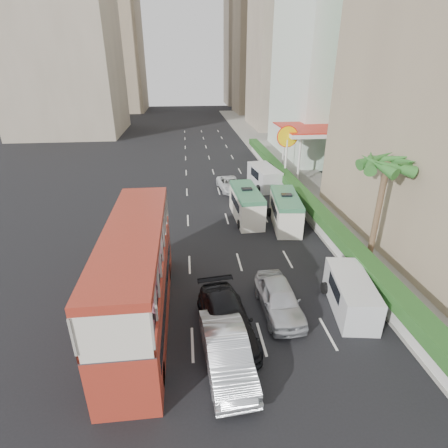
{
  "coord_description": "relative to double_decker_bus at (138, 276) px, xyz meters",
  "views": [
    {
      "loc": [
        -3.49,
        -14.24,
        11.57
      ],
      "look_at": [
        -1.5,
        4.0,
        3.2
      ],
      "focal_mm": 28.0,
      "sensor_mm": 36.0,
      "label": 1
    }
  ],
  "objects": [
    {
      "name": "hedge",
      "position": [
        12.2,
        14.0,
        -1.0
      ],
      "size": [
        1.1,
        44.0,
        0.7
      ],
      "primitive_type": "cube",
      "color": "#2D6626",
      "rests_on": "kerb_wall"
    },
    {
      "name": "panel_van_far",
      "position": [
        10.41,
        19.92,
        -1.49
      ],
      "size": [
        2.72,
        5.41,
        2.07
      ],
      "primitive_type": "cube",
      "rotation": [
        0.0,
        0.0,
        0.13
      ],
      "color": "silver",
      "rests_on": "ground"
    },
    {
      "name": "shell_station",
      "position": [
        16.0,
        23.0,
        0.22
      ],
      "size": [
        6.5,
        8.0,
        5.5
      ],
      "primitive_type": "cube",
      "color": "silver",
      "rests_on": "ground"
    },
    {
      "name": "car_black",
      "position": [
        4.03,
        -1.45,
        -2.53
      ],
      "size": [
        2.85,
        5.6,
        1.56
      ],
      "primitive_type": "imported",
      "rotation": [
        0.0,
        0.0,
        0.13
      ],
      "color": "black",
      "rests_on": "ground"
    },
    {
      "name": "panel_van_near",
      "position": [
        10.58,
        -0.25,
        -1.65
      ],
      "size": [
        2.41,
        4.63,
        1.76
      ],
      "primitive_type": "cube",
      "rotation": [
        0.0,
        0.0,
        -0.15
      ],
      "color": "silver",
      "rests_on": "ground"
    },
    {
      "name": "car_silver_lane_b",
      "position": [
        6.87,
        -0.1,
        -2.53
      ],
      "size": [
        1.97,
        4.63,
        1.56
      ],
      "primitive_type": "imported",
      "rotation": [
        0.0,
        0.0,
        0.03
      ],
      "color": "silver",
      "rests_on": "ground"
    },
    {
      "name": "tower_far_b",
      "position": [
        23.0,
        104.0,
        17.47
      ],
      "size": [
        14.0,
        14.0,
        40.0
      ],
      "primitive_type": "cube",
      "color": "tan",
      "rests_on": "ground"
    },
    {
      "name": "kerb_wall",
      "position": [
        12.2,
        14.0,
        -1.85
      ],
      "size": [
        0.3,
        44.0,
        1.0
      ],
      "primitive_type": "cube",
      "color": "silver",
      "rests_on": "sidewalk"
    },
    {
      "name": "sidewalk",
      "position": [
        15.0,
        25.0,
        -2.44
      ],
      "size": [
        6.0,
        120.0,
        0.18
      ],
      "primitive_type": "cube",
      "color": "#99968C",
      "rests_on": "ground"
    },
    {
      "name": "car_silver_lane_a",
      "position": [
        3.81,
        -3.44,
        -2.53
      ],
      "size": [
        2.12,
        5.09,
        1.64
      ],
      "primitive_type": "imported",
      "rotation": [
        0.0,
        0.0,
        0.08
      ],
      "color": "silver",
      "rests_on": "ground"
    },
    {
      "name": "palm_tree",
      "position": [
        13.8,
        4.0,
        0.85
      ],
      "size": [
        0.36,
        0.36,
        6.4
      ],
      "primitive_type": "cylinder",
      "color": "brown",
      "rests_on": "sidewalk"
    },
    {
      "name": "tower_far_a",
      "position": [
        23.0,
        82.0,
        19.47
      ],
      "size": [
        14.0,
        14.0,
        44.0
      ],
      "primitive_type": "cube",
      "color": "tan",
      "rests_on": "ground"
    },
    {
      "name": "minibus_near",
      "position": [
        7.19,
        11.92,
        -1.29
      ],
      "size": [
        2.08,
        5.66,
        2.48
      ],
      "primitive_type": "cube",
      "rotation": [
        0.0,
        0.0,
        0.04
      ],
      "color": "silver",
      "rests_on": "ground"
    },
    {
      "name": "van_asset",
      "position": [
        6.77,
        19.22,
        -2.53
      ],
      "size": [
        2.59,
        4.71,
        1.25
      ],
      "primitive_type": "imported",
      "rotation": [
        0.0,
        0.0,
        0.12
      ],
      "color": "silver",
      "rests_on": "ground"
    },
    {
      "name": "ground_plane",
      "position": [
        6.0,
        0.0,
        -2.53
      ],
      "size": [
        200.0,
        200.0,
        0.0
      ],
      "primitive_type": "plane",
      "color": "black",
      "rests_on": "ground"
    },
    {
      "name": "double_decker_bus",
      "position": [
        0.0,
        0.0,
        0.0
      ],
      "size": [
        2.5,
        11.0,
        5.06
      ],
      "primitive_type": "cube",
      "color": "#A32F1F",
      "rests_on": "ground"
    },
    {
      "name": "minibus_far",
      "position": [
        10.03,
        10.37,
        -1.32
      ],
      "size": [
        2.45,
        5.65,
        2.43
      ],
      "primitive_type": "cube",
      "rotation": [
        0.0,
        0.0,
        -0.12
      ],
      "color": "silver",
      "rests_on": "ground"
    },
    {
      "name": "tower_left_b",
      "position": [
        -16.0,
        90.0,
        20.47
      ],
      "size": [
        16.0,
        16.0,
        46.0
      ],
      "primitive_type": "cube",
      "color": "tan",
      "rests_on": "ground"
    }
  ]
}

